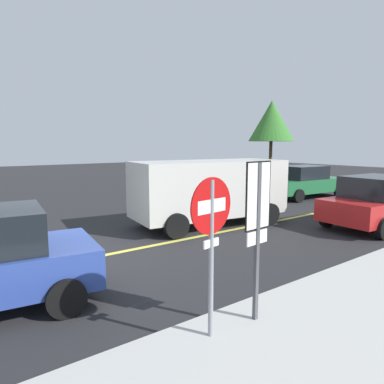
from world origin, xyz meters
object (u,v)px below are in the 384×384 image
car_red_far_lane (380,202)px  tree_left_verge (272,121)px  stop_sign (211,233)px  white_van (209,188)px  speed_limit_sign (258,214)px  car_green_approaching (305,182)px

car_red_far_lane → tree_left_verge: size_ratio=0.84×
stop_sign → white_van: size_ratio=0.43×
stop_sign → speed_limit_sign: 0.85m
car_red_far_lane → car_green_approaching: (3.48, 5.38, -0.03)m
tree_left_verge → white_van: bearing=-149.5°
speed_limit_sign → stop_sign: bearing=176.9°
car_red_far_lane → tree_left_verge: 11.12m
tree_left_verge → car_red_far_lane: bearing=-119.4°
white_van → speed_limit_sign: bearing=-123.3°
car_green_approaching → tree_left_verge: 5.39m
speed_limit_sign → white_van: (3.71, 5.64, -0.50)m
white_van → tree_left_verge: (9.63, 5.66, 2.89)m
speed_limit_sign → tree_left_verge: size_ratio=0.46×
speed_limit_sign → car_green_approaching: (11.61, 7.43, -0.94)m
stop_sign → tree_left_verge: (14.17, 11.26, 2.56)m
speed_limit_sign → tree_left_verge: tree_left_verge is taller
white_van → car_red_far_lane: bearing=-39.1°
white_van → tree_left_verge: size_ratio=1.00×
stop_sign → speed_limit_sign: bearing=-3.1°
car_green_approaching → tree_left_verge: tree_left_verge is taller
speed_limit_sign → car_red_far_lane: size_ratio=0.55×
stop_sign → speed_limit_sign: (0.83, -0.05, 0.17)m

